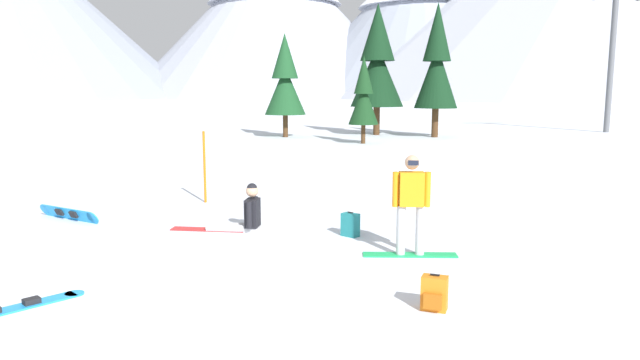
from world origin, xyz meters
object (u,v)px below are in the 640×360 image
(snowboarder_midground, at_px, (244,215))
(loose_snowboard_far_spare, at_px, (12,308))
(loose_snowboard_near_right, at_px, (68,214))
(backpack_orange, at_px, (434,294))
(backpack_teal, at_px, (351,225))
(snowboarder_foreground, at_px, (411,203))
(trail_marker_pole, at_px, (205,167))
(pine_tree_slender, at_px, (437,65))
(pine_tree_tall, at_px, (364,96))
(pine_tree_young, at_px, (285,81))
(pine_tree_broad, at_px, (377,64))
(ski_lift_tower, at_px, (612,52))

(snowboarder_midground, height_order, loose_snowboard_far_spare, snowboarder_midground)
(loose_snowboard_near_right, height_order, backpack_orange, backpack_orange)
(backpack_orange, bearing_deg, backpack_teal, 97.32)
(loose_snowboard_near_right, relative_size, backpack_orange, 3.39)
(snowboarder_foreground, height_order, backpack_teal, snowboarder_foreground)
(trail_marker_pole, bearing_deg, snowboarder_midground, -71.39)
(snowboarder_midground, xyz_separation_m, trail_marker_pole, (-1.04, 3.08, 0.55))
(snowboarder_midground, bearing_deg, backpack_orange, -60.22)
(pine_tree_slender, xyz_separation_m, pine_tree_tall, (-4.77, -3.53, -1.71))
(loose_snowboard_far_spare, distance_m, pine_tree_tall, 23.75)
(pine_tree_slender, height_order, pine_tree_young, pine_tree_slender)
(loose_snowboard_far_spare, xyz_separation_m, backpack_orange, (5.32, -0.51, 0.19))
(snowboarder_foreground, bearing_deg, loose_snowboard_far_spare, -161.07)
(loose_snowboard_far_spare, distance_m, backpack_teal, 5.87)
(snowboarder_midground, bearing_deg, pine_tree_broad, 73.11)
(loose_snowboard_far_spare, distance_m, pine_tree_young, 27.11)
(loose_snowboard_far_spare, height_order, ski_lift_tower, ski_lift_tower)
(loose_snowboard_far_spare, distance_m, ski_lift_tower, 38.31)
(snowboarder_midground, bearing_deg, trail_marker_pole, 108.61)
(loose_snowboard_near_right, relative_size, pine_tree_young, 0.27)
(pine_tree_slender, xyz_separation_m, pine_tree_young, (-8.57, 0.89, -0.91))
(backpack_orange, distance_m, pine_tree_broad, 28.83)
(snowboarder_foreground, xyz_separation_m, backpack_teal, (-0.80, 1.41, -0.68))
(loose_snowboard_far_spare, xyz_separation_m, ski_lift_tower, (25.15, 28.45, 5.04))
(pine_tree_young, height_order, pine_tree_tall, pine_tree_young)
(snowboarder_midground, bearing_deg, pine_tree_slender, 64.80)
(snowboarder_foreground, xyz_separation_m, backpack_orange, (-0.30, -2.44, -0.68))
(backpack_teal, xyz_separation_m, pine_tree_tall, (3.43, 18.80, 2.19))
(pine_tree_slender, xyz_separation_m, pine_tree_broad, (-3.03, 1.99, 0.10))
(backpack_orange, relative_size, pine_tree_broad, 0.06)
(snowboarder_foreground, xyz_separation_m, loose_snowboard_far_spare, (-5.62, -1.93, -0.87))
(loose_snowboard_near_right, relative_size, ski_lift_tower, 0.19)
(snowboarder_midground, distance_m, backpack_teal, 2.12)
(backpack_orange, distance_m, trail_marker_pole, 8.33)
(backpack_orange, bearing_deg, snowboarder_midground, 119.78)
(loose_snowboard_near_right, relative_size, backpack_teal, 3.39)
(trail_marker_pole, bearing_deg, loose_snowboard_far_spare, -104.10)
(ski_lift_tower, bearing_deg, pine_tree_young, -174.76)
(loose_snowboard_near_right, bearing_deg, loose_snowboard_far_spare, -79.58)
(backpack_teal, relative_size, pine_tree_tall, 0.11)
(snowboarder_foreground, distance_m, trail_marker_pole, 6.37)
(backpack_orange, relative_size, ski_lift_tower, 0.05)
(loose_snowboard_near_right, height_order, pine_tree_young, pine_tree_young)
(loose_snowboard_near_right, distance_m, backpack_orange, 8.53)
(snowboarder_foreground, bearing_deg, loose_snowboard_near_right, 153.18)
(pine_tree_young, bearing_deg, pine_tree_tall, -49.33)
(snowboarder_foreground, relative_size, pine_tree_slender, 0.22)
(snowboarder_foreground, relative_size, loose_snowboard_near_right, 1.06)
(loose_snowboard_near_right, xyz_separation_m, backpack_teal, (5.79, -1.92, 0.07))
(loose_snowboard_far_spare, bearing_deg, loose_snowboard_near_right, 100.42)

